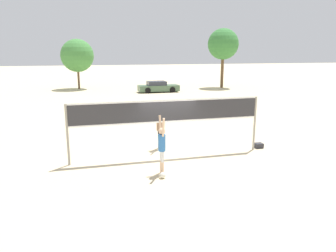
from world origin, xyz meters
TOP-DOWN VIEW (x-y plane):
  - ground_plane at (0.00, 0.00)m, footprint 200.00×200.00m
  - volleyball_net at (0.00, 0.00)m, footprint 8.53×0.10m
  - player_spiker at (-0.77, -1.95)m, footprint 0.28×0.72m
  - player_blocker at (-0.08, 1.25)m, footprint 0.28×0.72m
  - volleyball at (-0.86, -2.40)m, footprint 0.22×0.22m
  - gear_bag at (4.61, 0.17)m, footprint 0.38×0.34m
  - parked_car_near at (5.05, 23.12)m, footprint 4.62×1.90m
  - tree_left_cluster at (-3.70, 28.95)m, footprint 3.99×3.99m
  - tree_right_cluster at (14.13, 25.74)m, footprint 3.88×3.88m

SIDE VIEW (x-z plane):
  - ground_plane at x=0.00m, z-range 0.00..0.00m
  - volleyball at x=-0.86m, z-range 0.00..0.22m
  - gear_bag at x=4.61m, z-range 0.00..0.23m
  - parked_car_near at x=5.05m, z-range -0.05..1.20m
  - player_spiker at x=-0.77m, z-range 0.07..2.30m
  - player_blocker at x=-0.08m, z-range 0.07..2.30m
  - volleyball_net at x=0.00m, z-range 0.63..3.18m
  - tree_left_cluster at x=-3.70m, z-range 1.03..7.08m
  - tree_right_cluster at x=14.13m, z-range 1.73..9.14m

